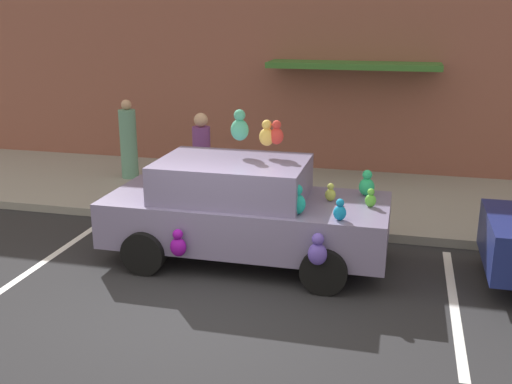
# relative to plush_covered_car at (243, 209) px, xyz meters

# --- Properties ---
(ground_plane) EXTENTS (60.00, 60.00, 0.00)m
(ground_plane) POSITION_rel_plush_covered_car_xyz_m (-0.14, -1.77, -0.80)
(ground_plane) COLOR #262628
(sidewalk) EXTENTS (24.00, 4.00, 0.15)m
(sidewalk) POSITION_rel_plush_covered_car_xyz_m (-0.14, 3.23, -0.73)
(sidewalk) COLOR gray
(sidewalk) RESTS_ON ground
(storefront_building) EXTENTS (24.00, 1.25, 6.40)m
(storefront_building) POSITION_rel_plush_covered_car_xyz_m (-0.12, 5.37, 2.39)
(storefront_building) COLOR brown
(storefront_building) RESTS_ON ground
(parking_stripe_front) EXTENTS (0.12, 3.60, 0.01)m
(parking_stripe_front) POSITION_rel_plush_covered_car_xyz_m (3.04, -0.77, -0.80)
(parking_stripe_front) COLOR silver
(parking_stripe_front) RESTS_ON ground
(parking_stripe_rear) EXTENTS (0.12, 3.60, 0.01)m
(parking_stripe_rear) POSITION_rel_plush_covered_car_xyz_m (-2.91, -0.77, -0.80)
(parking_stripe_rear) COLOR silver
(parking_stripe_rear) RESTS_ON ground
(plush_covered_car) EXTENTS (4.18, 2.03, 2.24)m
(plush_covered_car) POSITION_rel_plush_covered_car_xyz_m (0.00, 0.00, 0.00)
(plush_covered_car) COLOR slate
(plush_covered_car) RESTS_ON ground
(teddy_bear_on_sidewalk) EXTENTS (0.33, 0.27, 0.62)m
(teddy_bear_on_sidewalk) POSITION_rel_plush_covered_car_xyz_m (0.20, 1.99, -0.36)
(teddy_bear_on_sidewalk) COLOR pink
(teddy_bear_on_sidewalk) RESTS_ON sidewalk
(pedestrian_walking_past) EXTENTS (0.36, 0.36, 1.70)m
(pedestrian_walking_past) POSITION_rel_plush_covered_car_xyz_m (-3.50, 3.45, 0.13)
(pedestrian_walking_past) COLOR #649A81
(pedestrian_walking_past) RESTS_ON sidewalk
(pedestrian_by_lamp) EXTENTS (0.32, 0.32, 1.78)m
(pedestrian_by_lamp) POSITION_rel_plush_covered_car_xyz_m (-1.23, 1.72, 0.19)
(pedestrian_by_lamp) COLOR #753C80
(pedestrian_by_lamp) RESTS_ON sidewalk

